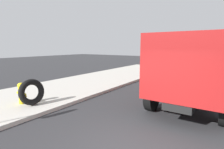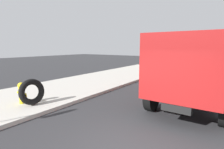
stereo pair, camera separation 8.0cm
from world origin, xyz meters
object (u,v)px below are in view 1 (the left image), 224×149
(fire_hydrant, at_px, (21,93))
(loose_tire, at_px, (32,92))
(dump_truck_red, at_px, (197,68))
(dump_truck_yellow, at_px, (195,56))

(fire_hydrant, distance_m, loose_tire, 0.56)
(loose_tire, relative_size, dump_truck_red, 0.15)
(fire_hydrant, height_order, dump_truck_yellow, dump_truck_yellow)
(dump_truck_red, relative_size, dump_truck_yellow, 0.99)
(loose_tire, height_order, dump_truck_red, dump_truck_red)
(loose_tire, distance_m, dump_truck_yellow, 14.89)
(fire_hydrant, xyz_separation_m, dump_truck_yellow, (14.52, -4.31, 0.98))
(dump_truck_yellow, bearing_deg, fire_hydrant, 163.47)
(loose_tire, distance_m, dump_truck_red, 7.25)
(fire_hydrant, relative_size, loose_tire, 0.84)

